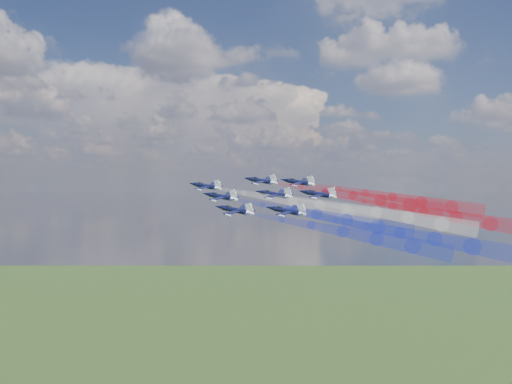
# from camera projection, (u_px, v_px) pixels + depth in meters

# --- Properties ---
(jet_lead) EXTENTS (15.41, 14.70, 7.20)m
(jet_lead) POSITION_uv_depth(u_px,v_px,m) (206.00, 186.00, 167.15)
(jet_lead) COLOR black
(trail_lead) EXTENTS (44.02, 26.30, 11.74)m
(trail_lead) POSITION_uv_depth(u_px,v_px,m) (293.00, 202.00, 151.84)
(trail_lead) COLOR white
(jet_inner_left) EXTENTS (15.41, 14.70, 7.20)m
(jet_inner_left) POSITION_uv_depth(u_px,v_px,m) (221.00, 197.00, 155.23)
(jet_inner_left) COLOR black
(trail_inner_left) EXTENTS (44.02, 26.30, 11.74)m
(trail_inner_left) POSITION_uv_depth(u_px,v_px,m) (317.00, 215.00, 139.91)
(trail_inner_left) COLOR #182AD4
(jet_inner_right) EXTENTS (15.41, 14.70, 7.20)m
(jet_inner_right) POSITION_uv_depth(u_px,v_px,m) (262.00, 181.00, 169.04)
(jet_inner_right) COLOR black
(trail_inner_right) EXTENTS (44.02, 26.30, 11.74)m
(trail_inner_right) POSITION_uv_depth(u_px,v_px,m) (353.00, 196.00, 153.72)
(trail_inner_right) COLOR red
(jet_outer_left) EXTENTS (15.41, 14.70, 7.20)m
(jet_outer_left) POSITION_uv_depth(u_px,v_px,m) (236.00, 210.00, 142.19)
(jet_outer_left) COLOR black
(trail_outer_left) EXTENTS (44.02, 26.30, 11.74)m
(trail_outer_left) POSITION_uv_depth(u_px,v_px,m) (343.00, 232.00, 126.88)
(trail_outer_left) COLOR #182AD4
(jet_center_third) EXTENTS (15.41, 14.70, 7.20)m
(jet_center_third) POSITION_uv_depth(u_px,v_px,m) (275.00, 194.00, 155.30)
(jet_center_third) COLOR black
(trail_center_third) EXTENTS (44.02, 26.30, 11.74)m
(trail_center_third) POSITION_uv_depth(u_px,v_px,m) (376.00, 212.00, 139.99)
(trail_center_third) COLOR white
(jet_outer_right) EXTENTS (15.41, 14.70, 7.20)m
(jet_outer_right) POSITION_uv_depth(u_px,v_px,m) (299.00, 182.00, 170.76)
(jet_outer_right) COLOR black
(trail_outer_right) EXTENTS (44.02, 26.30, 11.74)m
(trail_outer_right) POSITION_uv_depth(u_px,v_px,m) (392.00, 197.00, 155.45)
(trail_outer_right) COLOR red
(jet_rear_left) EXTENTS (15.41, 14.70, 7.20)m
(jet_rear_left) POSITION_uv_depth(u_px,v_px,m) (287.00, 211.00, 143.64)
(jet_rear_left) COLOR black
(trail_rear_left) EXTENTS (44.02, 26.30, 11.74)m
(trail_rear_left) POSITION_uv_depth(u_px,v_px,m) (400.00, 232.00, 128.33)
(trail_rear_left) COLOR #182AD4
(jet_rear_right) EXTENTS (15.41, 14.70, 7.20)m
(jet_rear_right) POSITION_uv_depth(u_px,v_px,m) (319.00, 194.00, 157.27)
(jet_rear_right) COLOR black
(trail_rear_right) EXTENTS (44.02, 26.30, 11.74)m
(trail_rear_right) POSITION_uv_depth(u_px,v_px,m) (424.00, 212.00, 141.96)
(trail_rear_right) COLOR red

